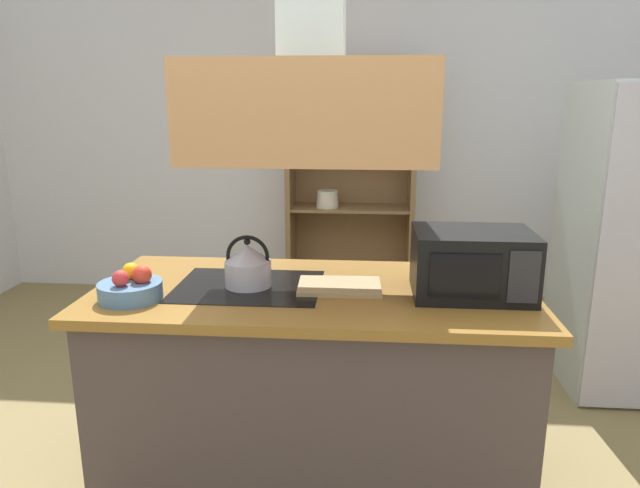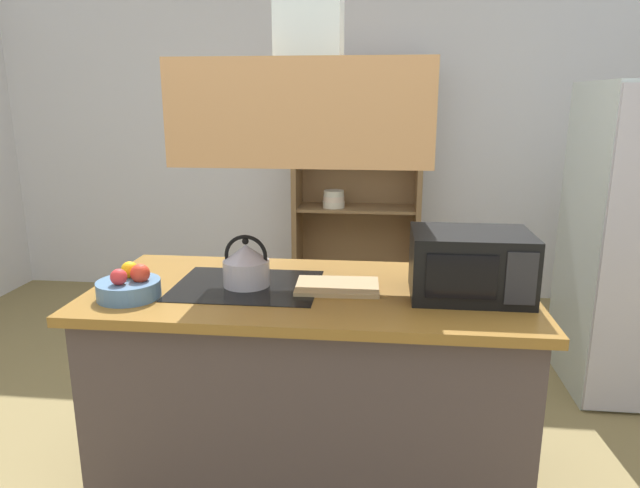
% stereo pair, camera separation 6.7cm
% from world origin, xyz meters
% --- Properties ---
extents(wall_back, '(6.00, 0.12, 2.70)m').
position_xyz_m(wall_back, '(0.00, 3.00, 1.35)').
color(wall_back, silver).
rests_on(wall_back, ground).
extents(kitchen_island, '(1.81, 0.86, 0.90)m').
position_xyz_m(kitchen_island, '(0.04, 0.34, 0.45)').
color(kitchen_island, '#473B38').
rests_on(kitchen_island, ground).
extents(range_hood, '(0.90, 0.70, 1.27)m').
position_xyz_m(range_hood, '(0.04, 0.34, 1.73)').
color(range_hood, tan).
extents(dish_cabinet, '(1.03, 0.40, 1.98)m').
position_xyz_m(dish_cabinet, '(0.11, 2.78, 0.88)').
color(dish_cabinet, brown).
rests_on(dish_cabinet, ground).
extents(kettle, '(0.19, 0.19, 0.22)m').
position_xyz_m(kettle, '(-0.23, 0.34, 0.99)').
color(kettle, '#BAB6BF').
rests_on(kettle, kitchen_island).
extents(cutting_board, '(0.35, 0.25, 0.02)m').
position_xyz_m(cutting_board, '(0.15, 0.35, 0.91)').
color(cutting_board, tan).
rests_on(cutting_board, kitchen_island).
extents(microwave, '(0.46, 0.35, 0.26)m').
position_xyz_m(microwave, '(0.67, 0.32, 1.03)').
color(microwave, black).
rests_on(microwave, kitchen_island).
extents(fruit_bowl, '(0.25, 0.25, 0.14)m').
position_xyz_m(fruit_bowl, '(-0.65, 0.15, 0.95)').
color(fruit_bowl, '#4C7299').
rests_on(fruit_bowl, kitchen_island).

